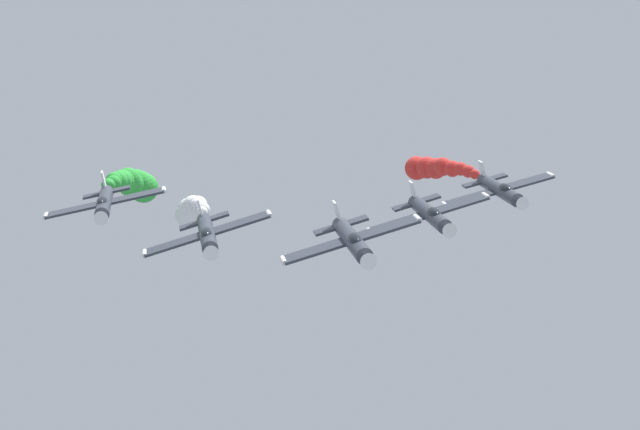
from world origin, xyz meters
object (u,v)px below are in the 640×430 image
object	(u,v)px
airplane_right_inner	(207,234)
airplane_left_outer	(500,190)
airplane_lead	(352,240)
airplane_left_inner	(430,214)
airplane_right_outer	(104,203)

from	to	relation	value
airplane_right_inner	airplane_left_outer	distance (m)	25.93
airplane_lead	airplane_right_inner	distance (m)	11.71
airplane_right_inner	airplane_left_outer	size ratio (longest dim) A/B	1.00
airplane_left_inner	airplane_right_outer	xyz separation A→B (m)	(24.04, -6.39, 0.29)
airplane_right_inner	airplane_left_outer	world-z (taller)	airplane_left_outer
airplane_right_inner	airplane_right_outer	distance (m)	11.29
airplane_right_inner	airplane_right_outer	bearing A→B (deg)	-48.71
airplane_right_outer	airplane_right_inner	bearing A→B (deg)	131.29
airplane_lead	airplane_right_outer	xyz separation A→B (m)	(16.43, -15.88, -0.24)
airplane_left_inner	airplane_right_inner	xyz separation A→B (m)	(16.61, 2.07, -0.47)
airplane_lead	airplane_right_outer	size ratio (longest dim) A/B	1.00
airplane_lead	airplane_left_inner	distance (m)	12.17
airplane_left_inner	airplane_right_outer	bearing A→B (deg)	-14.89
airplane_left_inner	airplane_right_inner	bearing A→B (deg)	7.10
airplane_left_outer	airplane_right_outer	world-z (taller)	airplane_right_outer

